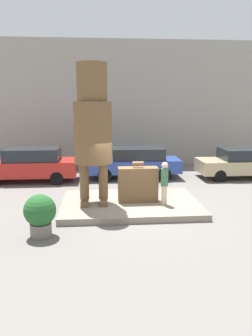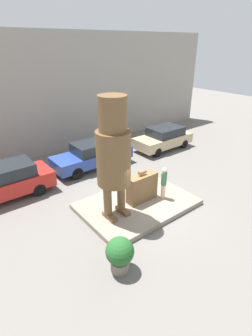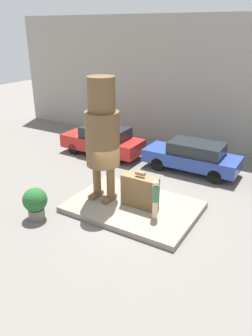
# 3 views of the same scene
# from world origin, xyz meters

# --- Properties ---
(ground_plane) EXTENTS (60.00, 60.00, 0.00)m
(ground_plane) POSITION_xyz_m (0.00, 0.00, 0.00)
(ground_plane) COLOR slate
(pedestal) EXTENTS (5.07, 3.52, 0.23)m
(pedestal) POSITION_xyz_m (0.00, 0.00, 0.11)
(pedestal) COLOR gray
(pedestal) RESTS_ON ground_plane
(building_backdrop) EXTENTS (28.00, 0.60, 7.54)m
(building_backdrop) POSITION_xyz_m (0.00, 8.80, 3.77)
(building_backdrop) COLOR gray
(building_backdrop) RESTS_ON ground_plane
(statue_figure) EXTENTS (1.34, 1.34, 4.96)m
(statue_figure) POSITION_xyz_m (-1.34, -0.11, 3.13)
(statue_figure) COLOR brown
(statue_figure) RESTS_ON pedestal
(giant_suitcase) EXTENTS (1.46, 0.53, 1.51)m
(giant_suitcase) POSITION_xyz_m (0.28, 0.02, 0.88)
(giant_suitcase) COLOR brown
(giant_suitcase) RESTS_ON pedestal
(tourist) EXTENTS (0.26, 0.26, 1.56)m
(tourist) POSITION_xyz_m (1.19, -0.45, 1.08)
(tourist) COLOR beige
(tourist) RESTS_ON pedestal
(parked_car_red) EXTENTS (4.75, 1.81, 1.66)m
(parked_car_red) POSITION_xyz_m (-4.56, 4.49, 0.87)
(parked_car_red) COLOR #B2231E
(parked_car_red) RESTS_ON ground_plane
(parked_car_blue) EXTENTS (4.79, 1.75, 1.58)m
(parked_car_blue) POSITION_xyz_m (0.68, 4.84, 0.84)
(parked_car_blue) COLOR #284293
(parked_car_blue) RESTS_ON ground_plane
(planter_pot) EXTENTS (0.93, 0.93, 1.27)m
(planter_pot) POSITION_xyz_m (-2.87, -2.50, 0.71)
(planter_pot) COLOR #70665B
(planter_pot) RESTS_ON ground_plane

